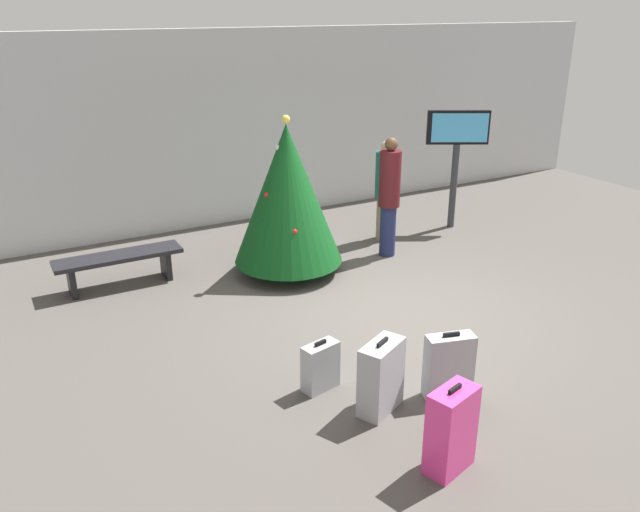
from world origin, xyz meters
The scene contains 11 objects.
ground_plane centered at (0.00, 0.00, 0.00)m, with size 16.00×16.00×0.00m, color #514C47.
back_wall centered at (0.00, 4.68, 1.69)m, with size 16.00×0.20×3.38m, color silver.
holiday_tree centered at (-0.61, 1.94, 1.21)m, with size 1.59×1.59×2.34m.
flight_info_kiosk centered at (2.88, 2.41, 1.49)m, with size 0.98×0.58×2.07m.
waiting_bench centered at (-2.93, 2.64, 0.37)m, with size 1.75×0.44×0.48m.
traveller_0 centered at (1.08, 1.81, 1.00)m, with size 0.47×0.47×1.89m.
traveller_1 centered at (1.45, 2.46, 0.89)m, with size 0.46×0.46×1.69m.
suitcase_0 centered at (-1.36, -1.62, 0.37)m, with size 0.57×0.45×0.78m.
suitcase_1 centered at (-1.32, -2.62, 0.39)m, with size 0.50×0.37×0.82m.
suitcase_2 centered at (-1.70, -1.00, 0.26)m, with size 0.42×0.26×0.56m.
suitcase_3 centered at (-0.62, -1.75, 0.35)m, with size 0.52×0.32×0.73m.
Camera 1 is at (-4.44, -5.97, 3.75)m, focal length 35.64 mm.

